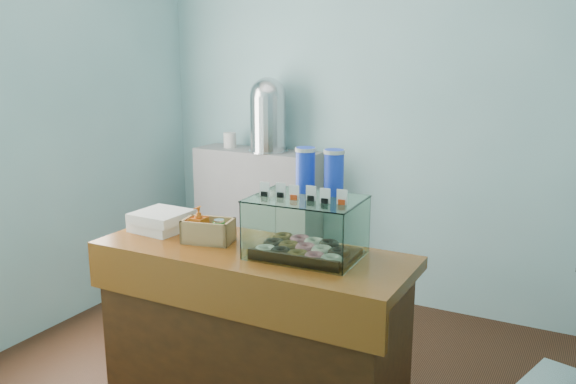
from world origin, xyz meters
The scene contains 7 objects.
room_shell centered at (0.03, 0.01, 1.71)m, with size 3.54×3.04×2.82m.
counter centered at (0.00, -0.25, 0.46)m, with size 1.60×0.60×0.90m.
back_shelf centered at (-0.90, 1.32, 0.55)m, with size 1.00×0.32×1.10m, color gray.
display_case centered at (0.28, -0.18, 1.06)m, with size 0.54×0.40×0.50m.
condiment_crate centered at (-0.26, -0.26, 0.97)m, with size 0.28×0.20×0.18m.
pastry_boxes centered at (-0.60, -0.20, 0.95)m, with size 0.29×0.29×0.11m.
coffee_urn centered at (-0.79, 1.30, 1.39)m, with size 0.31×0.31×0.56m.
Camera 1 is at (1.50, -2.70, 1.86)m, focal length 38.00 mm.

